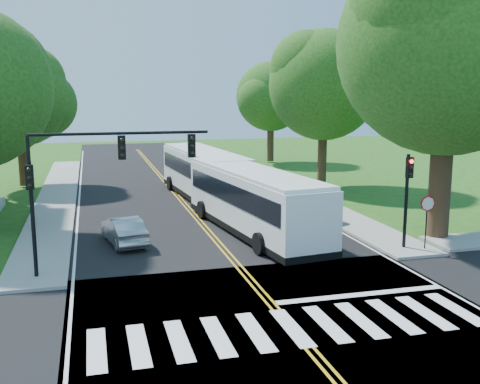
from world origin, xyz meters
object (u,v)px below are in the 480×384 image
object	(u,v)px
bus_lead	(253,200)
dark_sedan	(260,194)
bus_follow	(204,173)
suv	(300,208)
signal_ne	(407,188)
signal_nw	(93,169)
hatchback	(124,230)

from	to	relation	value
bus_lead	dark_sedan	bearing A→B (deg)	-117.19
bus_lead	bus_follow	bearing A→B (deg)	-94.09
suv	dark_sedan	bearing A→B (deg)	-101.97
bus_follow	suv	world-z (taller)	bus_follow
signal_ne	bus_follow	size ratio (longest dim) A/B	0.33
dark_sedan	signal_nw	bearing A→B (deg)	36.50
signal_ne	bus_follow	bearing A→B (deg)	113.40
signal_nw	bus_follow	world-z (taller)	signal_nw
bus_lead	suv	distance (m)	4.18
hatchback	suv	xyz separation A→B (m)	(10.21, 2.68, 0.02)
bus_lead	suv	xyz separation A→B (m)	(3.45, 2.11, -1.07)
signal_ne	bus_lead	xyz separation A→B (m)	(-5.94, 5.13, -1.19)
bus_follow	suv	xyz separation A→B (m)	(4.07, -7.91, -1.08)
suv	hatchback	bearing A→B (deg)	-5.92
bus_follow	hatchback	bearing A→B (deg)	54.75
signal_nw	bus_follow	distance (m)	17.11
bus_follow	suv	size ratio (longest dim) A/B	2.63
signal_nw	signal_ne	world-z (taller)	signal_nw
bus_follow	bus_lead	bearing A→B (deg)	88.39
bus_lead	suv	world-z (taller)	bus_lead
signal_ne	dark_sedan	distance (m)	13.18
signal_ne	hatchback	distance (m)	13.68
hatchback	signal_ne	bearing A→B (deg)	149.94
signal_ne	bus_follow	xyz separation A→B (m)	(-6.55, 15.14, -1.17)
bus_lead	suv	size ratio (longest dim) A/B	2.62
suv	signal_nw	bearing A→B (deg)	11.44
bus_follow	hatchback	xyz separation A→B (m)	(-6.15, -10.59, -1.10)
signal_nw	bus_follow	xyz separation A→B (m)	(7.50, 15.15, -2.58)
signal_ne	dark_sedan	size ratio (longest dim) A/B	0.96
signal_ne	bus_lead	size ratio (longest dim) A/B	0.33
hatchback	suv	bearing A→B (deg)	-175.61
bus_lead	bus_follow	xyz separation A→B (m)	(-0.61, 10.02, 0.02)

